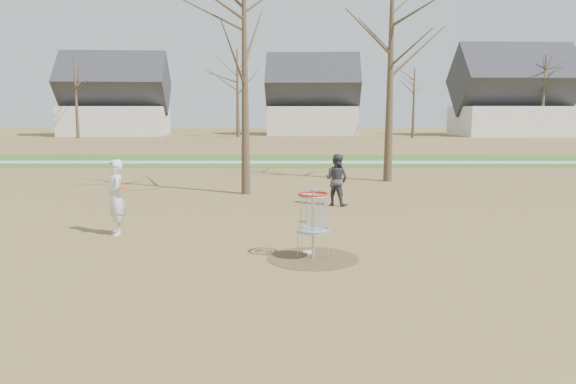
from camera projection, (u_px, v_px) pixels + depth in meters
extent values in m
plane|color=brown|center=(313.00, 258.00, 11.03)|extent=(160.00, 160.00, 0.00)
cube|color=#2D5119|center=(299.00, 161.00, 31.80)|extent=(160.00, 8.00, 0.01)
cube|color=#9E9E99|center=(299.00, 162.00, 30.81)|extent=(160.00, 1.50, 0.01)
cylinder|color=#47331E|center=(313.00, 258.00, 11.03)|extent=(1.80, 1.80, 0.01)
imported|color=silver|center=(116.00, 197.00, 13.01)|extent=(0.65, 0.76, 1.76)
imported|color=#39383D|center=(337.00, 180.00, 17.03)|extent=(0.97, 0.92, 1.57)
cylinder|color=silver|center=(308.00, 252.00, 11.44)|extent=(0.22, 0.22, 0.02)
cylinder|color=red|center=(325.00, 197.00, 14.22)|extent=(0.22, 0.22, 0.07)
cylinder|color=#F82C0D|center=(123.00, 188.00, 12.85)|extent=(0.22, 0.22, 0.02)
cylinder|color=#9EA3AD|center=(313.00, 225.00, 10.93)|extent=(0.05, 0.05, 1.35)
cylinder|color=#9EA3AD|center=(313.00, 231.00, 10.95)|extent=(0.64, 0.64, 0.04)
torus|color=#9EA3AD|center=(313.00, 196.00, 10.85)|extent=(0.60, 0.60, 0.04)
torus|color=red|center=(313.00, 194.00, 10.84)|extent=(0.60, 0.60, 0.04)
cone|color=#382B1E|center=(245.00, 84.00, 18.90)|extent=(0.32, 0.32, 7.50)
cone|color=#382B1E|center=(390.00, 75.00, 22.26)|extent=(0.36, 0.36, 8.50)
cone|color=#382B1E|center=(76.00, 98.00, 56.08)|extent=(0.36, 0.36, 8.00)
cone|color=#382B1E|center=(238.00, 93.00, 57.89)|extent=(0.40, 0.40, 9.00)
cone|color=#382B1E|center=(414.00, 103.00, 56.94)|extent=(0.32, 0.32, 7.00)
cone|color=#382B1E|center=(544.00, 96.00, 58.72)|extent=(0.38, 0.38, 8.50)
cube|color=silver|center=(116.00, 121.00, 62.36)|extent=(11.46, 7.75, 3.20)
pyramid|color=#2D2D33|center=(114.00, 90.00, 61.86)|extent=(12.01, 7.79, 3.55)
cube|color=silver|center=(313.00, 121.00, 64.20)|extent=(10.24, 7.34, 3.20)
pyramid|color=#2D2D33|center=(313.00, 91.00, 63.70)|extent=(10.74, 7.36, 3.55)
cube|color=silver|center=(512.00, 121.00, 62.09)|extent=(12.40, 8.62, 3.20)
pyramid|color=#2D2D33|center=(514.00, 88.00, 61.56)|extent=(13.00, 8.65, 4.06)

